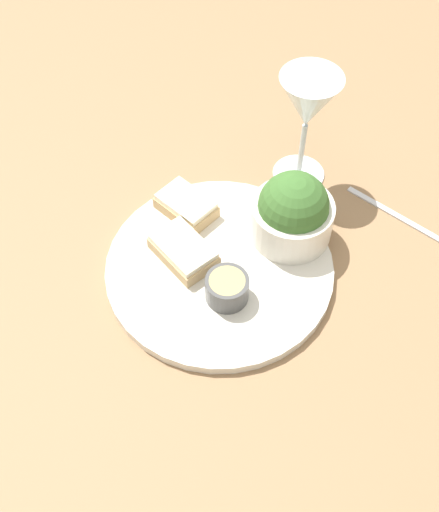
% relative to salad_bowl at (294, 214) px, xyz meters
% --- Properties ---
extents(ground_plane, '(4.00, 4.00, 0.00)m').
position_rel_salad_bowl_xyz_m(ground_plane, '(0.00, 0.11, -0.06)').
color(ground_plane, '#93704C').
extents(dinner_plate, '(0.29, 0.29, 0.01)m').
position_rel_salad_bowl_xyz_m(dinner_plate, '(0.00, 0.11, -0.05)').
color(dinner_plate, silver).
rests_on(dinner_plate, ground_plane).
extents(salad_bowl, '(0.11, 0.11, 0.10)m').
position_rel_salad_bowl_xyz_m(salad_bowl, '(0.00, 0.00, 0.00)').
color(salad_bowl, silver).
rests_on(salad_bowl, dinner_plate).
extents(sauce_ramekin, '(0.05, 0.05, 0.03)m').
position_rel_salad_bowl_xyz_m(sauce_ramekin, '(-0.04, 0.12, -0.02)').
color(sauce_ramekin, '#4C4C4C').
rests_on(sauce_ramekin, dinner_plate).
extents(cheese_toast_near, '(0.09, 0.07, 0.03)m').
position_rel_salad_bowl_xyz_m(cheese_toast_near, '(0.04, 0.14, -0.03)').
color(cheese_toast_near, tan).
rests_on(cheese_toast_near, dinner_plate).
extents(cheese_toast_far, '(0.09, 0.07, 0.03)m').
position_rel_salad_bowl_xyz_m(cheese_toast_far, '(0.10, 0.10, -0.03)').
color(cheese_toast_far, tan).
rests_on(cheese_toast_far, dinner_plate).
extents(wine_glass, '(0.08, 0.08, 0.17)m').
position_rel_salad_bowl_xyz_m(wine_glass, '(0.10, -0.08, 0.07)').
color(wine_glass, silver).
rests_on(wine_glass, ground_plane).
extents(fork, '(0.19, 0.08, 0.01)m').
position_rel_salad_bowl_xyz_m(fork, '(-0.06, -0.16, -0.05)').
color(fork, silver).
rests_on(fork, ground_plane).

